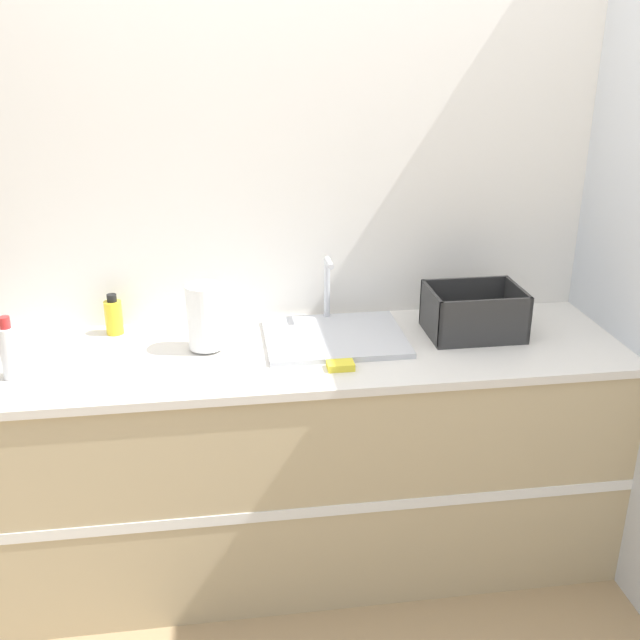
% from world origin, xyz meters
% --- Properties ---
extents(ground_plane, '(12.00, 12.00, 0.00)m').
position_xyz_m(ground_plane, '(0.00, 0.00, 0.00)').
color(ground_plane, tan).
extents(wall_back, '(4.67, 0.06, 2.60)m').
position_xyz_m(wall_back, '(0.00, 0.67, 1.30)').
color(wall_back, silver).
rests_on(wall_back, ground_plane).
extents(wall_right, '(0.06, 2.64, 2.60)m').
position_xyz_m(wall_right, '(1.16, 0.32, 1.30)').
color(wall_right, silver).
rests_on(wall_right, ground_plane).
extents(counter_cabinet, '(2.29, 0.66, 0.89)m').
position_xyz_m(counter_cabinet, '(0.00, 0.32, 0.45)').
color(counter_cabinet, tan).
rests_on(counter_cabinet, ground_plane).
extents(sink, '(0.50, 0.41, 0.26)m').
position_xyz_m(sink, '(0.11, 0.39, 0.91)').
color(sink, silver).
rests_on(sink, counter_cabinet).
extents(paper_towel_roll, '(0.12, 0.12, 0.24)m').
position_xyz_m(paper_towel_roll, '(-0.35, 0.37, 1.02)').
color(paper_towel_roll, '#4C4C51').
rests_on(paper_towel_roll, counter_cabinet).
extents(dish_rack, '(0.34, 0.25, 0.18)m').
position_xyz_m(dish_rack, '(0.63, 0.37, 0.96)').
color(dish_rack, '#2D2D2D').
rests_on(dish_rack, counter_cabinet).
extents(bottle_white_spray, '(0.06, 0.06, 0.21)m').
position_xyz_m(bottle_white_spray, '(-0.97, 0.23, 0.99)').
color(bottle_white_spray, white).
rests_on(bottle_white_spray, counter_cabinet).
extents(bottle_yellow, '(0.06, 0.06, 0.15)m').
position_xyz_m(bottle_yellow, '(-0.69, 0.56, 0.96)').
color(bottle_yellow, yellow).
rests_on(bottle_yellow, counter_cabinet).
extents(sponge, '(0.09, 0.06, 0.02)m').
position_xyz_m(sponge, '(0.09, 0.14, 0.91)').
color(sponge, yellow).
rests_on(sponge, counter_cabinet).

